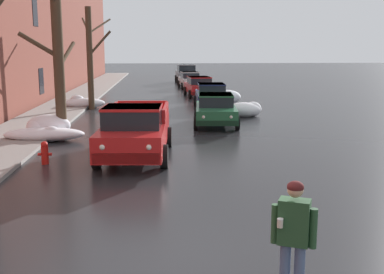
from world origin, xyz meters
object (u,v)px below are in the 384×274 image
at_px(sedan_red_parked_far_down_block, 199,86).
at_px(fire_hydrant, 45,153).
at_px(pedestrian_with_coffee, 294,232).
at_px(bare_tree_second_along_sidewalk, 57,55).
at_px(sedan_white_queued_behind_truck, 190,80).
at_px(bare_tree_mid_block, 91,56).
at_px(sedan_darkblue_parked_kerbside_mid, 211,95).
at_px(suv_grey_at_far_intersection, 186,73).
at_px(sedan_green_parked_kerbside_close, 216,109).
at_px(pickup_truck_red_approaching_near_lane, 135,131).

xyz_separation_m(sedan_red_parked_far_down_block, fire_hydrant, (-6.40, -20.17, -0.40)).
xyz_separation_m(pedestrian_with_coffee, fire_hydrant, (-5.38, 8.47, -0.68)).
relative_size(bare_tree_second_along_sidewalk, sedan_white_queued_behind_truck, 1.63).
distance_m(bare_tree_mid_block, sedan_darkblue_parked_kerbside_mid, 7.32).
relative_size(sedan_darkblue_parked_kerbside_mid, pedestrian_with_coffee, 2.38).
distance_m(suv_grey_at_far_intersection, pedestrian_with_coffee, 42.38).
relative_size(bare_tree_mid_block, sedan_white_queued_behind_truck, 1.35).
bearing_deg(pedestrian_with_coffee, bare_tree_second_along_sidewalk, 113.86).
relative_size(bare_tree_mid_block, suv_grey_at_far_intersection, 1.30).
distance_m(bare_tree_mid_block, suv_grey_at_far_intersection, 21.75).
relative_size(bare_tree_second_along_sidewalk, sedan_green_parked_kerbside_close, 1.61).
bearing_deg(sedan_red_parked_far_down_block, fire_hydrant, -107.60).
height_order(sedan_darkblue_parked_kerbside_mid, suv_grey_at_far_intersection, suv_grey_at_far_intersection).
bearing_deg(pickup_truck_red_approaching_near_lane, sedan_darkblue_parked_kerbside_mid, 73.37).
xyz_separation_m(sedan_red_parked_far_down_block, suv_grey_at_far_intersection, (-0.23, 13.74, 0.23)).
relative_size(bare_tree_second_along_sidewalk, fire_hydrant, 9.84).
bearing_deg(sedan_green_parked_kerbside_close, sedan_darkblue_parked_kerbside_mid, 85.68).
relative_size(bare_tree_mid_block, sedan_darkblue_parked_kerbside_mid, 1.37).
xyz_separation_m(sedan_darkblue_parked_kerbside_mid, pedestrian_with_coffee, (-1.19, -21.97, 0.28)).
bearing_deg(fire_hydrant, sedan_white_queued_behind_truck, 77.28).
bearing_deg(sedan_red_parked_far_down_block, suv_grey_at_far_intersection, 90.98).
distance_m(bare_tree_second_along_sidewalk, fire_hydrant, 5.52).
xyz_separation_m(bare_tree_mid_block, sedan_darkblue_parked_kerbside_mid, (6.95, 0.23, -2.30)).
height_order(bare_tree_mid_block, fire_hydrant, bare_tree_mid_block).
bearing_deg(sedan_darkblue_parked_kerbside_mid, sedan_red_parked_far_down_block, 91.45).
bearing_deg(bare_tree_mid_block, pickup_truck_red_approaching_near_lane, -76.08).
height_order(pickup_truck_red_approaching_near_lane, sedan_white_queued_behind_truck, pickup_truck_red_approaching_near_lane).
bearing_deg(bare_tree_second_along_sidewalk, pickup_truck_red_approaching_near_lane, -51.45).
height_order(sedan_white_queued_behind_truck, suv_grey_at_far_intersection, suv_grey_at_far_intersection).
height_order(sedan_red_parked_far_down_block, sedan_white_queued_behind_truck, same).
bearing_deg(sedan_darkblue_parked_kerbside_mid, pedestrian_with_coffee, -93.11).
distance_m(bare_tree_second_along_sidewalk, sedan_white_queued_behind_truck, 23.58).
bearing_deg(sedan_white_queued_behind_truck, bare_tree_mid_block, -115.08).
relative_size(pickup_truck_red_approaching_near_lane, sedan_red_parked_far_down_block, 1.20).
bearing_deg(suv_grey_at_far_intersection, pedestrian_with_coffee, -91.07).
height_order(bare_tree_second_along_sidewalk, bare_tree_mid_block, bare_tree_second_along_sidewalk).
distance_m(pickup_truck_red_approaching_near_lane, sedan_green_parked_kerbside_close, 7.23).
distance_m(bare_tree_second_along_sidewalk, bare_tree_mid_block, 8.59).
bearing_deg(bare_tree_mid_block, sedan_green_parked_kerbside_close, -43.71).
xyz_separation_m(bare_tree_second_along_sidewalk, bare_tree_mid_block, (0.07, 8.58, -0.17)).
distance_m(bare_tree_mid_block, sedan_green_parked_kerbside_close, 9.23).
xyz_separation_m(bare_tree_mid_block, sedan_white_queued_behind_truck, (6.52, 13.92, -2.30)).
xyz_separation_m(bare_tree_second_along_sidewalk, pedestrian_with_coffee, (5.82, -13.16, -2.19)).
height_order(sedan_white_queued_behind_truck, pedestrian_with_coffee, pedestrian_with_coffee).
height_order(bare_tree_second_along_sidewalk, pedestrian_with_coffee, bare_tree_second_along_sidewalk).
bearing_deg(fire_hydrant, sedan_darkblue_parked_kerbside_mid, 64.06).
bearing_deg(bare_tree_second_along_sidewalk, sedan_red_parked_far_down_block, 66.15).
bearing_deg(sedan_green_parked_kerbside_close, suv_grey_at_far_intersection, 89.82).
xyz_separation_m(pickup_truck_red_approaching_near_lane, sedan_green_parked_kerbside_close, (3.34, 6.40, -0.13)).
distance_m(sedan_darkblue_parked_kerbside_mid, fire_hydrant, 15.02).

